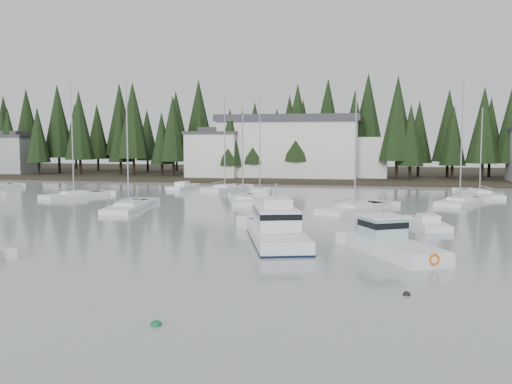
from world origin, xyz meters
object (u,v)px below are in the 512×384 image
sailboat_10 (129,208)px  sailboat_11 (460,203)px  lobster_boat_teal (392,246)px  sailboat_3 (243,202)px  sailboat_0 (479,195)px  sailboat_2 (74,196)px  sailboat_1 (225,190)px  runabout_1 (428,225)px  house_far_west (13,153)px  house_west (214,153)px  sailboat_12 (260,194)px  sailboat_6 (355,210)px  runabout_3 (182,188)px  harbor_inn (301,147)px  cabin_cruiser_center (276,232)px

sailboat_10 → sailboat_11: bearing=-79.3°
sailboat_10 → lobster_boat_teal: bearing=-133.7°
sailboat_3 → lobster_boat_teal: bearing=-165.5°
sailboat_0 → sailboat_11: size_ratio=0.82×
sailboat_2 → sailboat_11: sailboat_2 is taller
sailboat_0 → sailboat_11: (-3.67, -10.18, 0.02)m
sailboat_1 → runabout_1: sailboat_1 is taller
house_far_west → house_west: bearing=-2.7°
sailboat_1 → sailboat_10: 23.20m
sailboat_0 → sailboat_11: 10.82m
sailboat_1 → sailboat_12: sailboat_12 is taller
lobster_boat_teal → sailboat_10: bearing=25.2°
sailboat_6 → sailboat_10: sailboat_10 is taller
sailboat_11 → runabout_3: 38.43m
sailboat_12 → sailboat_1: bearing=39.6°
house_far_west → harbor_inn: harbor_inn is taller
sailboat_6 → sailboat_12: (-12.77, 14.13, 0.02)m
sailboat_0 → sailboat_10: sailboat_10 is taller
cabin_cruiser_center → sailboat_2: sailboat_2 is taller
lobster_boat_teal → sailboat_3: sailboat_3 is taller
house_west → lobster_boat_teal: 68.38m
house_west → sailboat_1: 22.23m
lobster_boat_teal → runabout_1: 12.46m
lobster_boat_teal → sailboat_6: (-3.29, 21.46, -0.47)m
lobster_boat_teal → runabout_3: size_ratio=1.23×
house_west → harbor_inn: (15.04, 3.34, 1.12)m
house_west → sailboat_10: (3.62, -43.24, -4.59)m
lobster_boat_teal → sailboat_12: (-16.05, 35.59, -0.45)m
sailboat_12 → runabout_3: sailboat_12 is taller
cabin_cruiser_center → lobster_boat_teal: size_ratio=1.38×
sailboat_10 → runabout_3: size_ratio=2.05×
sailboat_1 → sailboat_11: bearing=-96.2°
lobster_boat_teal → runabout_1: size_ratio=1.27×
harbor_inn → sailboat_1: size_ratio=2.23×
sailboat_2 → sailboat_3: sailboat_2 is taller
runabout_3 → sailboat_3: bearing=-136.8°
house_far_west → sailboat_0: bearing=-15.4°
harbor_inn → runabout_3: (-14.07, -22.97, -5.64)m
sailboat_3 → cabin_cruiser_center: bearing=-177.5°
lobster_boat_teal → sailboat_0: size_ratio=0.71×
harbor_inn → lobster_boat_teal: harbor_inn is taller
house_west → runabout_1: size_ratio=1.46×
house_west → lobster_boat_teal: bearing=-64.1°
sailboat_1 → sailboat_3: (6.15, -14.49, -0.02)m
sailboat_11 → harbor_inn: bearing=57.7°
sailboat_1 → lobster_boat_teal: bearing=-138.0°
sailboat_1 → runabout_3: sailboat_1 is taller
lobster_boat_teal → house_west: bearing=-4.2°
house_west → sailboat_11: sailboat_11 is taller
lobster_boat_teal → sailboat_2: (-37.85, 27.56, -0.43)m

